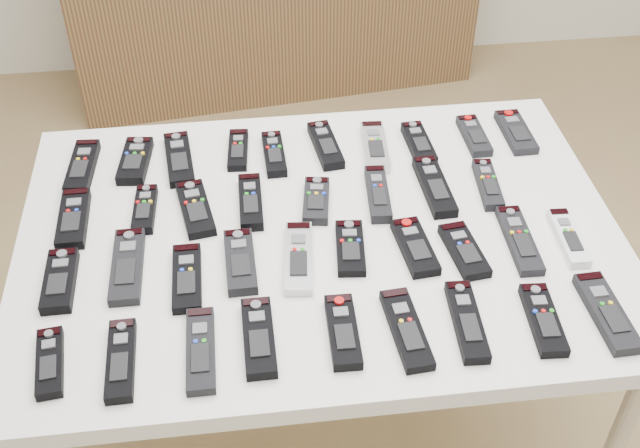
{
  "coord_description": "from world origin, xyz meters",
  "views": [
    {
      "loc": [
        -0.29,
        -1.36,
        1.89
      ],
      "look_at": [
        -0.14,
        -0.12,
        0.8
      ],
      "focal_mm": 45.0,
      "sensor_mm": 36.0,
      "label": 1
    }
  ],
  "objects": [
    {
      "name": "remote_26",
      "position": [
        0.26,
        -0.21,
        0.79
      ],
      "size": [
        0.06,
        0.2,
        0.02
      ],
      "primitive_type": "cube",
      "rotation": [
        0.0,
        0.0,
        -0.03
      ],
      "color": "black",
      "rests_on": "table"
    },
    {
      "name": "remote_36",
      "position": [
        0.36,
        -0.42,
        0.79
      ],
      "size": [
        0.06,
        0.19,
        0.02
      ],
      "primitive_type": "cube",
      "rotation": [
        0.0,
        0.0,
        0.03
      ],
      "color": "black",
      "rests_on": "table"
    },
    {
      "name": "remote_8",
      "position": [
        0.27,
        0.16,
        0.79
      ],
      "size": [
        0.05,
        0.15,
        0.02
      ],
      "primitive_type": "cube",
      "rotation": [
        0.0,
        0.0,
        0.02
      ],
      "color": "black",
      "rests_on": "table"
    },
    {
      "name": "remote_13",
      "position": [
        -0.28,
        -0.02,
        0.79
      ],
      "size": [
        0.05,
        0.17,
        0.02
      ],
      "primitive_type": "cube",
      "rotation": [
        0.0,
        0.0,
        -0.02
      ],
      "color": "black",
      "rests_on": "table"
    },
    {
      "name": "remote_34",
      "position": [
        0.09,
        -0.41,
        0.79
      ],
      "size": [
        0.06,
        0.19,
        0.02
      ],
      "primitive_type": "cube",
      "rotation": [
        0.0,
        0.0,
        -0.05
      ],
      "color": "black",
      "rests_on": "table"
    },
    {
      "name": "remote_2",
      "position": [
        -0.43,
        0.16,
        0.79
      ],
      "size": [
        0.07,
        0.2,
        0.02
      ],
      "primitive_type": "cube",
      "rotation": [
        0.0,
        0.0,
        0.09
      ],
      "color": "black",
      "rests_on": "table"
    },
    {
      "name": "remote_10",
      "position": [
        -0.65,
        -0.03,
        0.79
      ],
      "size": [
        0.06,
        0.18,
        0.02
      ],
      "primitive_type": "cube",
      "rotation": [
        0.0,
        0.0,
        0.01
      ],
      "color": "black",
      "rests_on": "table"
    },
    {
      "name": "remote_19",
      "position": [
        -0.53,
        -0.19,
        0.79
      ],
      "size": [
        0.06,
        0.2,
        0.02
      ],
      "primitive_type": "cube",
      "rotation": [
        0.0,
        0.0,
        -0.01
      ],
      "color": "black",
      "rests_on": "table"
    },
    {
      "name": "remote_30",
      "position": [
        -0.39,
        -0.42,
        0.79
      ],
      "size": [
        0.05,
        0.19,
        0.02
      ],
      "primitive_type": "cube",
      "rotation": [
        0.0,
        0.0,
        -0.0
      ],
      "color": "black",
      "rests_on": "table"
    },
    {
      "name": "remote_24",
      "position": [
        0.04,
        -0.2,
        0.79
      ],
      "size": [
        0.07,
        0.16,
        0.02
      ],
      "primitive_type": "cube",
      "rotation": [
        0.0,
        0.0,
        0.1
      ],
      "color": "black",
      "rests_on": "table"
    },
    {
      "name": "remote_0",
      "position": [
        -0.65,
        0.15,
        0.79
      ],
      "size": [
        0.07,
        0.19,
        0.02
      ],
      "primitive_type": "cube",
      "rotation": [
        0.0,
        0.0,
        -0.07
      ],
      "color": "black",
      "rests_on": "table"
    },
    {
      "name": "remote_17",
      "position": [
        0.25,
        -0.02,
        0.79
      ],
      "size": [
        0.06,
        0.17,
        0.02
      ],
      "primitive_type": "cube",
      "rotation": [
        0.0,
        0.0,
        -0.08
      ],
      "color": "black",
      "rests_on": "table"
    },
    {
      "name": "remote_31",
      "position": [
        -0.29,
        -0.41,
        0.79
      ],
      "size": [
        0.06,
        0.18,
        0.02
      ],
      "primitive_type": "cube",
      "rotation": [
        0.0,
        0.0,
        0.0
      ],
      "color": "black",
      "rests_on": "table"
    },
    {
      "name": "remote_14",
      "position": [
        -0.14,
        -0.03,
        0.79
      ],
      "size": [
        0.07,
        0.15,
        0.02
      ],
      "primitive_type": "cube",
      "rotation": [
        0.0,
        0.0,
        -0.15
      ],
      "color": "black",
      "rests_on": "table"
    },
    {
      "name": "remote_21",
      "position": [
        -0.31,
        -0.2,
        0.79
      ],
      "size": [
        0.06,
        0.17,
        0.02
      ],
      "primitive_type": "cube",
      "rotation": [
        0.0,
        0.0,
        0.02
      ],
      "color": "black",
      "rests_on": "table"
    },
    {
      "name": "remote_1",
      "position": [
        -0.53,
        0.16,
        0.79
      ],
      "size": [
        0.08,
        0.16,
        0.02
      ],
      "primitive_type": "cube",
      "rotation": [
        0.0,
        0.0,
        -0.11
      ],
      "color": "black",
      "rests_on": "table"
    },
    {
      "name": "remote_27",
      "position": [
        0.36,
        -0.21,
        0.79
      ],
      "size": [
        0.05,
        0.17,
        0.02
      ],
      "primitive_type": "cube",
      "rotation": [
        0.0,
        0.0,
        -0.05
      ],
      "color": "silver",
      "rests_on": "table"
    },
    {
      "name": "remote_12",
      "position": [
        -0.4,
        -0.03,
        0.79
      ],
      "size": [
        0.09,
        0.18,
        0.02
      ],
      "primitive_type": "cube",
      "rotation": [
        0.0,
        0.0,
        0.17
      ],
      "color": "black",
      "rests_on": "table"
    },
    {
      "name": "remote_23",
      "position": [
        -0.09,
        -0.19,
        0.79
      ],
      "size": [
        0.07,
        0.16,
        0.02
      ],
      "primitive_type": "cube",
      "rotation": [
        0.0,
        0.0,
        -0.1
      ],
      "color": "black",
      "rests_on": "table"
    },
    {
      "name": "remote_7",
      "position": [
        0.13,
        0.15,
        0.79
      ],
      "size": [
        0.06,
        0.16,
        0.02
      ],
      "primitive_type": "cube",
      "rotation": [
        0.0,
        0.0,
        0.05
      ],
      "color": "black",
      "rests_on": "table"
    },
    {
      "name": "remote_32",
      "position": [
        -0.13,
        -0.41,
        0.79
      ],
      "size": [
        0.06,
        0.17,
        0.02
      ],
      "primitive_type": "cube",
      "rotation": [
        0.0,
        0.0,
        -0.03
      ],
      "color": "black",
      "rests_on": "table"
    },
    {
      "name": "table",
      "position": [
        -0.14,
        -0.12,
        0.72
      ],
      "size": [
        1.25,
        0.88,
        0.78
      ],
      "color": "white",
      "rests_on": "ground"
    },
    {
      "name": "remote_35",
      "position": [
        0.24,
        -0.42,
        0.79
      ],
      "size": [
        0.06,
        0.17,
        0.02
      ],
      "primitive_type": "cube",
      "rotation": [
        0.0,
        0.0,
        -0.07
      ],
      "color": "black",
      "rests_on": "table"
    },
    {
      "name": "remote_25",
      "position": [
        0.14,
        -0.23,
        0.79
      ],
      "size": [
        0.07,
        0.16,
        0.02
      ],
      "primitive_type": "cube",
      "rotation": [
        0.0,
        0.0,
        0.12
      ],
      "color": "black",
      "rests_on": "table"
    },
    {
      "name": "remote_20",
      "position": [
        -0.41,
        -0.24,
        0.79
      ],
      "size": [
        0.06,
        0.18,
        0.02
      ],
      "primitive_type": "cube",
      "rotation": [
        0.0,
        0.0,
        0.0
      ],
      "color": "black",
      "rests_on": "table"
    },
    {
      "name": "remote_29",
      "position": [
        -0.53,
        -0.43,
        0.79
      ],
      "size": [
        0.05,
        0.18,
        0.02
      ],
      "primitive_type": "cube",
      "rotation": [
        0.0,
        0.0,
        0.02
      ],
      "color": "black",
      "rests_on": "table"
    },
    {
      "name": "ground",
      "position": [
        0.0,
        0.0,
        0.0
      ],
      "size": [
        4.0,
        4.0,
        0.0
      ],
      "primitive_type": "plane",
      "color": "olive",
      "rests_on": "ground"
    },
    {
      "name": "remote_6",
      "position": [
        0.02,
        0.15,
        0.79
      ],
      "size": [
        0.07,
        0.18,
        0.02
      ],
      "primitive_type": "cube",
      "rotation": [
        0.0,
        0.0,
        -0.07
      ],
      "color": "#B7B7BC",
      "rests_on": "table"
    },
    {
      "name": "remote_28",
      "position": [
        -0.65,
        -0.42,
        0.79
      ],
      "size": [
        0.06,
        0.15,
        0.02
      ],
      "primitive_type": "cube",
      "rotation": [
        0.0,
        0.0,
        0.11
      ],
      "color": "black",
      "rests_on": "table"
    },
    {
      "name": "remote_33",
      "position": [
        -0.02,
        -0.42,
        0.79
      ],
      "size": [
        0.07,
        0.19,
        0.02
      ],
      "primitive_type": "cube",
      "rotation": [
        0.0,
        0.0,
        0.08
      ],
      "color": "black",
      "rests_on": "table"
    },
    {
      "name": "remote_18",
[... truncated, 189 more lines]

